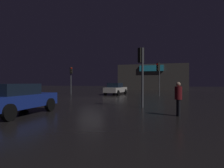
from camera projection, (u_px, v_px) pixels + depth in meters
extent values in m
plane|color=black|center=(91.00, 99.00, 19.17)|extent=(120.00, 120.00, 0.00)
cube|color=#4C4742|center=(154.00, 78.00, 44.49)|extent=(14.24, 9.99, 5.32)
cube|color=#33CCF2|center=(151.00, 68.00, 39.59)|extent=(4.81, 0.24, 1.18)
cylinder|color=#595B60|center=(142.00, 78.00, 12.40)|extent=(0.13, 0.13, 3.79)
cube|color=black|center=(141.00, 55.00, 12.52)|extent=(0.41, 0.41, 0.94)
sphere|color=black|center=(139.00, 51.00, 12.65)|extent=(0.20, 0.20, 0.20)
sphere|color=black|center=(139.00, 56.00, 12.65)|extent=(0.20, 0.20, 0.20)
sphere|color=#19D13F|center=(139.00, 60.00, 12.66)|extent=(0.20, 0.20, 0.20)
cylinder|color=#595B60|center=(71.00, 81.00, 26.86)|extent=(0.13, 0.13, 3.67)
cube|color=black|center=(71.00, 70.00, 26.71)|extent=(0.41, 0.41, 0.88)
sphere|color=red|center=(71.00, 68.00, 26.56)|extent=(0.20, 0.20, 0.20)
sphere|color=black|center=(71.00, 70.00, 26.56)|extent=(0.20, 0.20, 0.20)
sphere|color=black|center=(71.00, 72.00, 26.56)|extent=(0.20, 0.20, 0.20)
cylinder|color=#595B60|center=(159.00, 80.00, 22.25)|extent=(0.10, 0.10, 3.79)
cube|color=black|center=(158.00, 67.00, 22.18)|extent=(0.41, 0.41, 0.92)
sphere|color=red|center=(157.00, 64.00, 22.11)|extent=(0.20, 0.20, 0.20)
sphere|color=black|center=(157.00, 67.00, 22.11)|extent=(0.20, 0.20, 0.20)
sphere|color=black|center=(157.00, 69.00, 22.12)|extent=(0.20, 0.20, 0.20)
cube|color=silver|center=(116.00, 90.00, 25.49)|extent=(1.91, 4.64, 0.61)
cube|color=black|center=(115.00, 85.00, 25.21)|extent=(1.60, 2.03, 0.57)
cylinder|color=black|center=(114.00, 91.00, 27.19)|extent=(0.26, 0.66, 0.65)
cylinder|color=black|center=(125.00, 92.00, 26.59)|extent=(0.26, 0.66, 0.65)
cylinder|color=black|center=(105.00, 92.00, 24.39)|extent=(0.26, 0.66, 0.65)
cylinder|color=black|center=(118.00, 93.00, 23.78)|extent=(0.26, 0.66, 0.65)
cube|color=navy|center=(18.00, 101.00, 9.71)|extent=(1.90, 4.50, 0.64)
cube|color=black|center=(13.00, 89.00, 9.39)|extent=(1.64, 2.35, 0.53)
cylinder|color=black|center=(24.00, 104.00, 11.35)|extent=(0.25, 0.73, 0.72)
cylinder|color=black|center=(50.00, 105.00, 10.88)|extent=(0.25, 0.73, 0.72)
cylinder|color=black|center=(9.00, 112.00, 8.07)|extent=(0.25, 0.73, 0.72)
cylinder|color=black|center=(178.00, 108.00, 9.38)|extent=(0.14, 0.14, 0.78)
cylinder|color=black|center=(179.00, 108.00, 9.22)|extent=(0.14, 0.14, 0.78)
cylinder|color=maroon|center=(178.00, 93.00, 9.29)|extent=(0.42, 0.42, 0.62)
sphere|color=tan|center=(178.00, 84.00, 9.29)|extent=(0.21, 0.21, 0.21)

